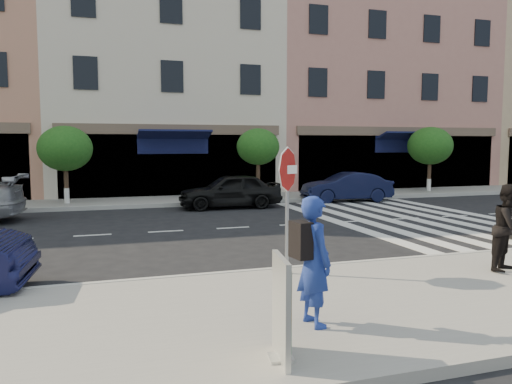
% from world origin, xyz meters
% --- Properties ---
extents(ground, '(120.00, 120.00, 0.00)m').
position_xyz_m(ground, '(0.00, 0.00, 0.00)').
color(ground, black).
rests_on(ground, ground).
extents(sidewalk_near, '(60.00, 4.50, 0.15)m').
position_xyz_m(sidewalk_near, '(0.00, -3.75, 0.07)').
color(sidewalk_near, gray).
rests_on(sidewalk_near, ground).
extents(sidewalk_far, '(60.00, 3.00, 0.15)m').
position_xyz_m(sidewalk_far, '(0.00, 11.00, 0.07)').
color(sidewalk_far, gray).
rests_on(sidewalk_far, ground).
extents(building_centre, '(11.00, 9.00, 11.00)m').
position_xyz_m(building_centre, '(-0.50, 17.00, 5.50)').
color(building_centre, beige).
rests_on(building_centre, ground).
extents(building_east_mid, '(13.00, 9.00, 13.00)m').
position_xyz_m(building_east_mid, '(11.50, 17.00, 6.50)').
color(building_east_mid, tan).
rests_on(building_east_mid, ground).
extents(street_tree_wb, '(2.10, 2.10, 3.06)m').
position_xyz_m(street_tree_wb, '(-5.00, 10.80, 2.31)').
color(street_tree_wb, '#473323').
rests_on(street_tree_wb, sidewalk_far).
extents(street_tree_c, '(1.90, 1.90, 3.04)m').
position_xyz_m(street_tree_c, '(3.00, 10.80, 2.36)').
color(street_tree_c, '#473323').
rests_on(street_tree_c, sidewalk_far).
extents(street_tree_ea, '(2.20, 2.20, 3.19)m').
position_xyz_m(street_tree_ea, '(12.00, 10.80, 2.39)').
color(street_tree_ea, '#473323').
rests_on(street_tree_ea, sidewalk_far).
extents(stop_sign, '(0.75, 0.37, 2.31)m').
position_xyz_m(stop_sign, '(-0.58, -1.93, 1.84)').
color(stop_sign, gray).
rests_on(stop_sign, sidewalk_near).
extents(photographer, '(0.49, 0.67, 1.70)m').
position_xyz_m(photographer, '(-1.19, -4.44, 1.00)').
color(photographer, navy).
rests_on(photographer, sidewalk_near).
extents(walker, '(0.98, 0.90, 1.62)m').
position_xyz_m(walker, '(3.43, -2.99, 0.96)').
color(walker, black).
rests_on(walker, sidewalk_near).
extents(poster_board, '(0.30, 0.75, 1.15)m').
position_xyz_m(poster_board, '(-1.96, -5.30, 0.71)').
color(poster_board, beige).
rests_on(poster_board, sidewalk_near).
extents(car_far_mid, '(4.02, 1.70, 1.36)m').
position_xyz_m(car_far_mid, '(1.10, 8.52, 0.68)').
color(car_far_mid, black).
rests_on(car_far_mid, ground).
extents(car_far_right, '(3.97, 1.73, 1.27)m').
position_xyz_m(car_far_right, '(6.50, 9.10, 0.63)').
color(car_far_right, black).
rests_on(car_far_right, ground).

